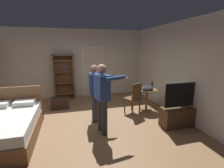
# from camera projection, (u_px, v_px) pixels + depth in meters

# --- Properties ---
(ground_plane) EXTENTS (6.17, 6.17, 0.00)m
(ground_plane) POSITION_uv_depth(u_px,v_px,m) (84.00, 122.00, 4.56)
(ground_plane) COLOR olive
(wall_back) EXTENTS (5.85, 0.12, 2.82)m
(wall_back) POSITION_uv_depth(u_px,v_px,m) (76.00, 64.00, 6.85)
(wall_back) COLOR silver
(wall_back) RESTS_ON ground_plane
(wall_right) EXTENTS (0.12, 5.62, 2.82)m
(wall_right) POSITION_uv_depth(u_px,v_px,m) (176.00, 69.00, 5.00)
(wall_right) COLOR silver
(wall_right) RESTS_ON ground_plane
(doorway_frame) EXTENTS (0.93, 0.08, 2.13)m
(doorway_frame) POSITION_uv_depth(u_px,v_px,m) (93.00, 68.00, 6.99)
(doorway_frame) COLOR white
(doorway_frame) RESTS_ON ground_plane
(bed) EXTENTS (1.40, 2.06, 1.02)m
(bed) POSITION_uv_depth(u_px,v_px,m) (4.00, 127.00, 3.67)
(bed) COLOR brown
(bed) RESTS_ON ground_plane
(bookshelf) EXTENTS (0.83, 0.32, 1.80)m
(bookshelf) POSITION_uv_depth(u_px,v_px,m) (64.00, 75.00, 6.59)
(bookshelf) COLOR brown
(bookshelf) RESTS_ON ground_plane
(tv_flatscreen) EXTENTS (1.12, 0.40, 1.18)m
(tv_flatscreen) POSITION_uv_depth(u_px,v_px,m) (181.00, 113.00, 4.32)
(tv_flatscreen) COLOR #4C331E
(tv_flatscreen) RESTS_ON ground_plane
(side_table) EXTENTS (0.68, 0.68, 0.70)m
(side_table) POSITION_uv_depth(u_px,v_px,m) (147.00, 96.00, 5.45)
(side_table) COLOR brown
(side_table) RESTS_ON ground_plane
(laptop) EXTENTS (0.36, 0.36, 0.16)m
(laptop) POSITION_uv_depth(u_px,v_px,m) (147.00, 88.00, 5.34)
(laptop) COLOR black
(laptop) RESTS_ON side_table
(bottle_on_table) EXTENTS (0.06, 0.06, 0.29)m
(bottle_on_table) POSITION_uv_depth(u_px,v_px,m) (152.00, 86.00, 5.33)
(bottle_on_table) COLOR #1F3928
(bottle_on_table) RESTS_ON side_table
(wooden_chair) EXTENTS (0.56, 0.56, 0.99)m
(wooden_chair) POSITION_uv_depth(u_px,v_px,m) (134.00, 97.00, 5.11)
(wooden_chair) COLOR brown
(wooden_chair) RESTS_ON ground_plane
(person_blue_shirt) EXTENTS (0.75, 0.62, 1.69)m
(person_blue_shirt) POSITION_uv_depth(u_px,v_px,m) (102.00, 94.00, 3.83)
(person_blue_shirt) COLOR #333338
(person_blue_shirt) RESTS_ON ground_plane
(person_striped_shirt) EXTENTS (0.65, 0.63, 1.61)m
(person_striped_shirt) POSITION_uv_depth(u_px,v_px,m) (95.00, 89.00, 4.52)
(person_striped_shirt) COLOR #333338
(person_striped_shirt) RESTS_ON ground_plane
(suitcase_dark) EXTENTS (0.58, 0.34, 0.40)m
(suitcase_dark) POSITION_uv_depth(u_px,v_px,m) (60.00, 103.00, 5.56)
(suitcase_dark) COLOR black
(suitcase_dark) RESTS_ON ground_plane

